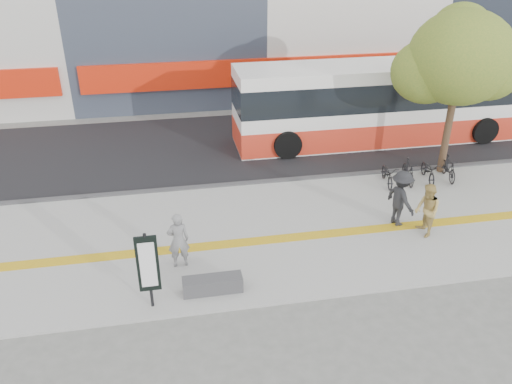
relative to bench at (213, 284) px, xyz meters
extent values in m
plane|color=#5E5E59|center=(2.60, 1.20, -0.30)|extent=(120.00, 120.00, 0.00)
cube|color=gray|center=(2.60, 2.70, -0.27)|extent=(40.00, 7.00, 0.08)
cube|color=gold|center=(2.60, 2.20, -0.22)|extent=(40.00, 0.45, 0.01)
cube|color=black|center=(2.60, 10.20, -0.28)|extent=(40.00, 8.00, 0.06)
cube|color=#323235|center=(2.60, 6.20, -0.23)|extent=(40.00, 0.25, 0.14)
cube|color=red|center=(4.60, 15.25, 1.70)|extent=(19.00, 0.50, 1.40)
cube|color=#323235|center=(0.00, 0.00, 0.00)|extent=(1.60, 0.45, 0.45)
cylinder|color=black|center=(-1.60, -0.30, 0.88)|extent=(0.08, 0.08, 2.20)
cube|color=black|center=(-1.60, -0.30, 1.09)|extent=(0.55, 0.08, 1.60)
cube|color=white|center=(-1.60, -0.35, 1.09)|extent=(0.40, 0.02, 1.30)
cylinder|color=#39271A|center=(9.80, 5.90, 1.38)|extent=(0.28, 0.28, 3.20)
ellipsoid|color=#4E6E24|center=(9.80, 5.90, 4.29)|extent=(3.80, 3.80, 3.42)
ellipsoid|color=#4E6E24|center=(8.80, 6.40, 3.69)|extent=(2.60, 2.60, 2.34)
ellipsoid|color=#4E6E24|center=(10.70, 5.50, 3.90)|extent=(2.40, 2.40, 2.16)
ellipsoid|color=#4E6E24|center=(10.10, 6.70, 5.10)|extent=(2.20, 2.20, 1.98)
cube|color=white|center=(8.62, 9.70, 1.48)|extent=(12.97, 2.70, 3.46)
cube|color=red|center=(8.62, 9.70, 0.35)|extent=(12.99, 2.72, 1.08)
cube|color=black|center=(8.62, 9.70, 2.08)|extent=(12.99, 2.72, 1.19)
cylinder|color=black|center=(4.08, 8.35, 0.35)|extent=(1.19, 0.38, 1.19)
cylinder|color=black|center=(4.08, 11.05, 0.35)|extent=(1.19, 0.38, 1.19)
cylinder|color=black|center=(13.16, 8.35, 0.35)|extent=(1.19, 0.38, 1.19)
cylinder|color=black|center=(13.16, 11.05, 0.35)|extent=(1.19, 0.38, 1.19)
imported|color=black|center=(7.21, 5.20, 0.18)|extent=(0.81, 1.63, 0.82)
imported|color=black|center=(8.04, 5.20, 0.23)|extent=(0.69, 1.56, 0.91)
imported|color=black|center=(8.87, 5.20, 0.18)|extent=(0.81, 1.63, 0.82)
imported|color=black|center=(9.70, 5.20, 0.23)|extent=(0.69, 1.56, 0.91)
imported|color=black|center=(-0.80, 1.38, 0.63)|extent=(0.65, 0.45, 1.71)
imported|color=tan|center=(6.91, 1.63, 0.64)|extent=(0.69, 0.87, 1.74)
imported|color=black|center=(6.37, 2.39, 0.72)|extent=(0.98, 1.36, 1.89)
camera|label=1|loc=(-0.87, -11.02, 8.57)|focal=35.96mm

